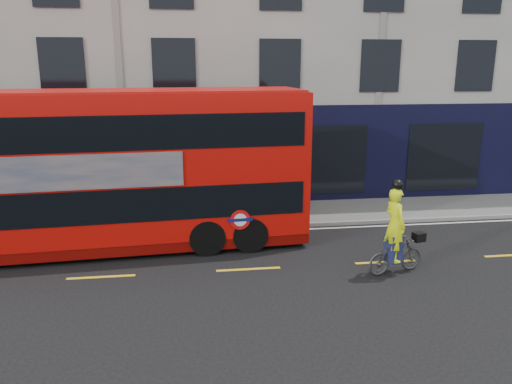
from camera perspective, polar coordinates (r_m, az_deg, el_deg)
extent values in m
plane|color=black|center=(12.91, -18.36, -11.92)|extent=(120.00, 120.00, 0.00)
cube|color=slate|center=(18.87, -14.88, -3.06)|extent=(60.00, 3.00, 0.12)
cube|color=gray|center=(17.45, -15.46, -4.50)|extent=(60.00, 0.12, 0.13)
cube|color=#B7B3AC|center=(24.58, -14.15, 18.50)|extent=(50.00, 10.00, 15.00)
cube|color=black|center=(19.84, -14.73, 3.58)|extent=(50.00, 0.08, 4.00)
cube|color=silver|center=(17.19, -15.58, -5.02)|extent=(58.00, 0.10, 0.01)
cube|color=red|center=(15.65, -16.60, 3.00)|extent=(12.09, 3.52, 4.28)
cube|color=#630603|center=(16.24, -16.02, -4.99)|extent=(12.09, 3.46, 0.33)
cube|color=black|center=(15.86, -16.36, -0.36)|extent=(11.62, 3.53, 0.98)
cube|color=black|center=(15.48, -16.89, 7.03)|extent=(11.62, 3.53, 0.98)
cube|color=#A40F0B|center=(15.40, -17.18, 10.91)|extent=(11.84, 3.39, 0.09)
cube|color=black|center=(16.43, 4.89, 0.68)|extent=(0.21, 2.44, 0.98)
cube|color=black|center=(16.07, 5.04, 7.84)|extent=(0.21, 2.44, 0.98)
cube|color=gray|center=(14.44, -21.35, 2.01)|extent=(6.50, 0.48, 0.98)
cylinder|color=red|center=(14.81, -1.82, -3.20)|extent=(0.61, 0.06, 0.61)
cylinder|color=white|center=(14.81, -1.82, -3.21)|extent=(0.39, 0.05, 0.39)
cube|color=#0C1459|center=(14.80, -1.81, -3.21)|extent=(0.76, 0.07, 0.10)
cylinder|color=black|center=(16.33, -1.50, -3.51)|extent=(1.27, 2.83, 1.08)
cylinder|color=black|center=(16.17, -6.06, -3.77)|extent=(1.27, 2.83, 1.08)
imported|color=#444648|center=(14.21, 15.70, -6.96)|extent=(1.78, 0.88, 1.03)
imported|color=#D0E40E|center=(13.86, 15.58, -3.62)|extent=(0.64, 0.83, 2.01)
cube|color=black|center=(14.50, 18.12, -4.90)|extent=(0.36, 0.31, 0.25)
cube|color=#1E2450|center=(14.08, 15.39, -6.22)|extent=(0.43, 0.49, 0.79)
sphere|color=black|center=(13.57, 15.88, 0.79)|extent=(0.29, 0.29, 0.29)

